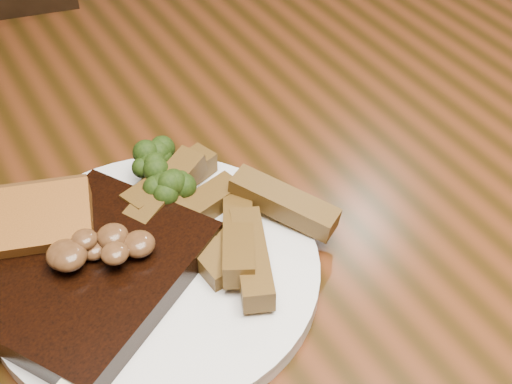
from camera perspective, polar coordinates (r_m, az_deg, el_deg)
dining_table at (r=0.70m, az=-0.50°, el=-7.59°), size 1.60×0.90×0.75m
plate at (r=0.59m, az=-8.02°, el=-6.42°), size 0.32×0.32×0.01m
steak at (r=0.57m, az=-12.91°, el=-6.48°), size 0.22×0.20×0.03m
steak_bone at (r=0.54m, az=-10.54°, el=-11.01°), size 0.15×0.10×0.02m
mushroom_pile at (r=0.55m, az=-13.14°, el=-4.35°), size 0.08×0.08×0.03m
garlic_bread at (r=0.61m, az=-17.73°, el=-3.73°), size 0.12×0.09×0.02m
potato_wedges at (r=0.60m, az=-2.57°, el=-1.58°), size 0.12×0.12×0.02m
broccoli_cluster at (r=0.63m, az=-7.51°, el=1.54°), size 0.07×0.07×0.04m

